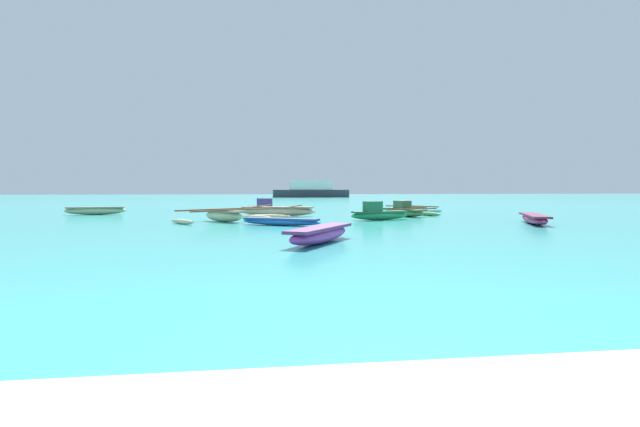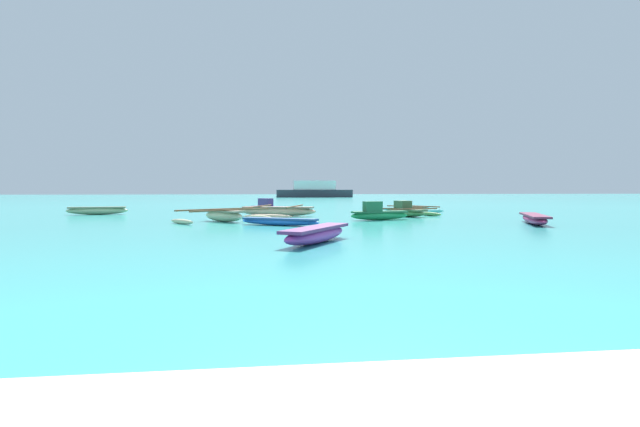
% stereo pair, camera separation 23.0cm
% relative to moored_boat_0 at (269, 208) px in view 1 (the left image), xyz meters
% --- Properties ---
extents(moored_boat_0, '(2.48, 2.30, 0.85)m').
position_rel_moored_boat_0_xyz_m(moored_boat_0, '(0.00, 0.00, 0.00)').
color(moored_boat_0, '#6E4AB6').
rests_on(moored_boat_0, ground_plane).
extents(moored_boat_1, '(3.56, 2.83, 0.79)m').
position_rel_moored_boat_0_xyz_m(moored_boat_1, '(6.72, -4.30, -0.04)').
color(moored_boat_1, '#599050').
rests_on(moored_boat_1, ground_plane).
extents(moored_boat_2, '(3.95, 4.75, 0.54)m').
position_rel_moored_boat_0_xyz_m(moored_boat_2, '(0.34, -3.13, -0.04)').
color(moored_boat_2, '#EAB791').
rests_on(moored_boat_2, ground_plane).
extents(moored_boat_3, '(3.11, 2.11, 0.28)m').
position_rel_moored_boat_0_xyz_m(moored_boat_3, '(0.11, -9.54, -0.14)').
color(moored_boat_3, blue).
rests_on(moored_boat_3, ground_plane).
extents(moored_boat_4, '(4.28, 3.88, 0.54)m').
position_rel_moored_boat_0_xyz_m(moored_boat_4, '(-2.15, -7.07, -0.04)').
color(moored_boat_4, beige).
rests_on(moored_boat_4, ground_plane).
extents(moored_boat_5, '(3.17, 1.01, 0.42)m').
position_rel_moored_boat_0_xyz_m(moored_boat_5, '(-9.26, -0.38, -0.06)').
color(moored_boat_5, '#B2C48E').
rests_on(moored_boat_5, ground_plane).
extents(moored_boat_6, '(3.16, 3.95, 0.37)m').
position_rel_moored_boat_0_xyz_m(moored_boat_6, '(8.64, 0.59, -0.13)').
color(moored_boat_6, '#5ACBC4').
rests_on(moored_boat_6, ground_plane).
extents(moored_boat_7, '(2.32, 3.37, 0.42)m').
position_rel_moored_boat_0_xyz_m(moored_boat_7, '(0.74, -15.76, -0.06)').
color(moored_boat_7, purple).
rests_on(moored_boat_7, ground_plane).
extents(moored_boat_8, '(2.85, 1.11, 0.84)m').
position_rel_moored_boat_0_xyz_m(moored_boat_8, '(4.64, -6.84, -0.00)').
color(moored_boat_8, '#259B56').
rests_on(moored_boat_8, ground_plane).
extents(moored_boat_9, '(2.18, 4.09, 0.38)m').
position_rel_moored_boat_0_xyz_m(moored_boat_9, '(10.24, -9.98, -0.09)').
color(moored_boat_9, '#9E2C5C').
rests_on(moored_boat_9, ground_plane).
extents(distant_ferry, '(12.06, 2.65, 2.65)m').
position_rel_moored_boat_0_xyz_m(distant_ferry, '(8.66, 51.00, 0.78)').
color(distant_ferry, '#2D333D').
rests_on(distant_ferry, ground_plane).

